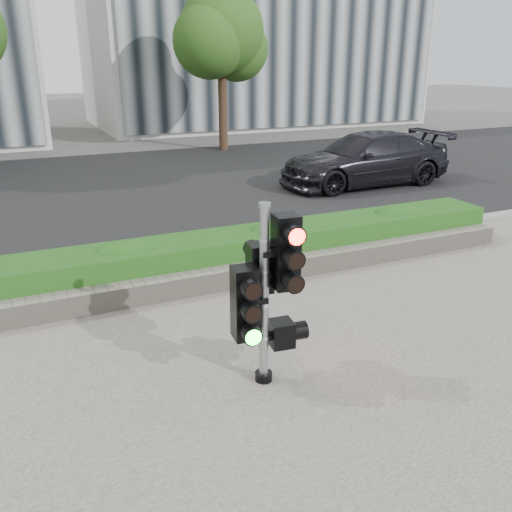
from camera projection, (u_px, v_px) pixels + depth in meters
name	position (u px, v px, depth m)	size (l,w,h in m)	color
ground	(262.00, 343.00, 7.25)	(120.00, 120.00, 0.00)	#51514C
sidewalk	(375.00, 461.00, 5.11)	(16.00, 11.00, 0.03)	#9E9389
road	(117.00, 189.00, 15.79)	(60.00, 13.00, 0.02)	black
curb	(189.00, 263.00, 9.92)	(60.00, 0.25, 0.12)	gray
stone_wall	(213.00, 280.00, 8.81)	(12.00, 0.32, 0.34)	gray
hedge	(199.00, 258.00, 9.30)	(12.00, 1.00, 0.68)	#3C8729
building_right	(251.00, 14.00, 30.86)	(18.00, 10.00, 12.00)	#B7B7B2
tree_right	(221.00, 35.00, 21.15)	(4.10, 3.58, 6.53)	black
traffic_signal	(266.00, 286.00, 6.00)	(0.76, 0.58, 2.15)	black
car_dark	(365.00, 159.00, 16.10)	(2.14, 5.27, 1.53)	black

